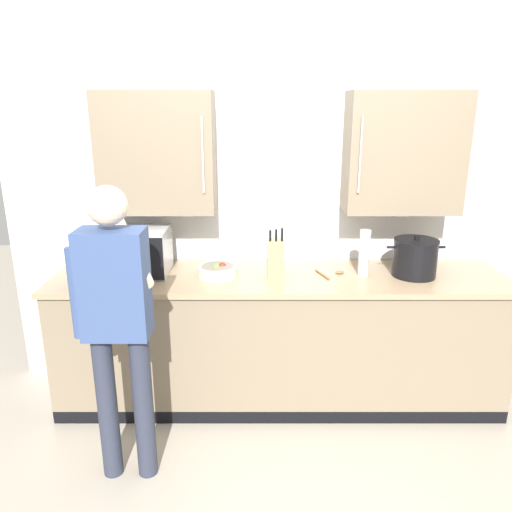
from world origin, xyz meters
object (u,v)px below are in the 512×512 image
object	(u,v)px
wooden_spoon	(330,273)
fruit_bowl	(216,270)
knife_block	(274,258)
thermos_flask	(362,253)
microwave_oven	(120,252)
stock_pot	(413,258)
person_figure	(115,313)

from	to	relation	value
wooden_spoon	fruit_bowl	distance (m)	0.77
knife_block	fruit_bowl	bearing A→B (deg)	178.20
thermos_flask	microwave_oven	bearing A→B (deg)	178.56
thermos_flask	wooden_spoon	xyz separation A→B (m)	(-0.21, 0.01, -0.15)
thermos_flask	wooden_spoon	bearing A→B (deg)	176.19
stock_pot	person_figure	size ratio (longest dim) A/B	0.23
wooden_spoon	microwave_oven	bearing A→B (deg)	178.91
microwave_oven	knife_block	size ratio (longest dim) A/B	2.19
microwave_oven	wooden_spoon	size ratio (longest dim) A/B	3.72
stock_pot	knife_block	xyz separation A→B (m)	(-0.93, -0.02, 0.00)
microwave_oven	fruit_bowl	bearing A→B (deg)	-4.93
microwave_oven	stock_pot	size ratio (longest dim) A/B	1.93
stock_pot	wooden_spoon	xyz separation A→B (m)	(-0.55, 0.02, -0.12)
microwave_oven	person_figure	distance (m)	0.84
stock_pot	knife_block	bearing A→B (deg)	-178.97
fruit_bowl	thermos_flask	bearing A→B (deg)	0.87
knife_block	wooden_spoon	distance (m)	0.40
stock_pot	fruit_bowl	bearing A→B (deg)	-179.80
knife_block	stock_pot	bearing A→B (deg)	1.03
thermos_flask	person_figure	world-z (taller)	person_figure
knife_block	fruit_bowl	size ratio (longest dim) A/B	1.28
thermos_flask	wooden_spoon	size ratio (longest dim) A/B	1.57
thermos_flask	person_figure	size ratio (longest dim) A/B	0.19
thermos_flask	fruit_bowl	bearing A→B (deg)	-179.13
stock_pot	knife_block	size ratio (longest dim) A/B	1.14
knife_block	microwave_oven	bearing A→B (deg)	176.24
wooden_spoon	stock_pot	bearing A→B (deg)	-2.54
wooden_spoon	person_figure	bearing A→B (deg)	-147.60
knife_block	person_figure	world-z (taller)	person_figure
thermos_flask	wooden_spoon	distance (m)	0.26
stock_pot	person_figure	bearing A→B (deg)	-156.90
knife_block	person_figure	xyz separation A→B (m)	(-0.86, -0.75, -0.06)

